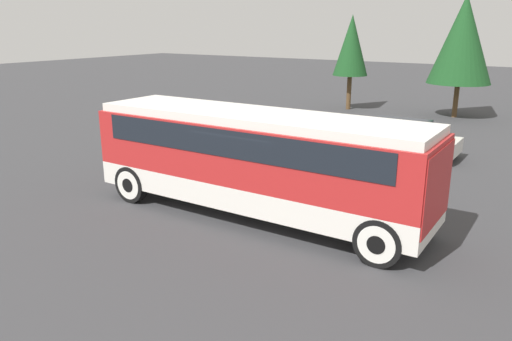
# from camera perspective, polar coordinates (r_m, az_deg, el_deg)

# --- Properties ---
(ground_plane) EXTENTS (120.00, 120.00, 0.00)m
(ground_plane) POSITION_cam_1_polar(r_m,az_deg,el_deg) (14.05, 0.00, -5.12)
(ground_plane) COLOR #38383A
(tour_bus) EXTENTS (9.62, 2.52, 2.91)m
(tour_bus) POSITION_cam_1_polar(r_m,az_deg,el_deg) (13.46, 0.34, 1.78)
(tour_bus) COLOR silver
(tour_bus) RESTS_ON ground_plane
(parked_car_near) EXTENTS (4.70, 1.98, 1.34)m
(parked_car_near) POSITION_cam_1_polar(r_m,az_deg,el_deg) (19.09, 1.96, 2.80)
(parked_car_near) COLOR #2D5638
(parked_car_near) RESTS_ON ground_plane
(parked_car_mid) EXTENTS (4.31, 1.93, 1.42)m
(parked_car_mid) POSITION_cam_1_polar(r_m,az_deg,el_deg) (21.18, 16.31, 3.59)
(parked_car_mid) COLOR silver
(parked_car_mid) RESTS_ON ground_plane
(tree_center) EXTENTS (2.12, 2.12, 5.75)m
(tree_center) POSITION_cam_1_polar(r_m,az_deg,el_deg) (31.93, 10.84, 13.83)
(tree_center) COLOR brown
(tree_center) RESTS_ON ground_plane
(tree_right) EXTENTS (3.48, 3.48, 6.78)m
(tree_right) POSITION_cam_1_polar(r_m,az_deg,el_deg) (30.78, 22.54, 13.66)
(tree_right) COLOR brown
(tree_right) RESTS_ON ground_plane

